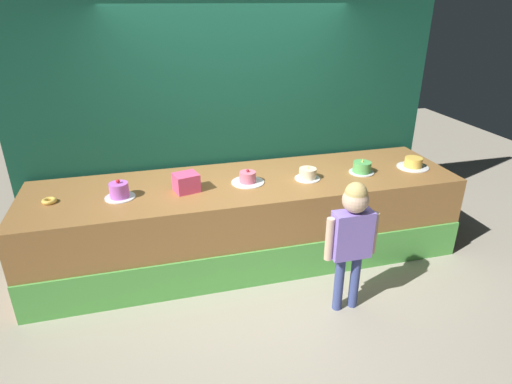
% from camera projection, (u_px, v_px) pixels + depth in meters
% --- Properties ---
extents(ground_plane, '(12.00, 12.00, 0.00)m').
position_uv_depth(ground_plane, '(261.00, 284.00, 4.19)').
color(ground_plane, '#ADA38E').
extents(stage_platform, '(4.32, 1.14, 0.87)m').
position_uv_depth(stage_platform, '(247.00, 219.00, 4.50)').
color(stage_platform, '#9E6B38').
rests_on(stage_platform, ground_plane).
extents(curtain_backdrop, '(4.61, 0.08, 3.11)m').
position_uv_depth(curtain_backdrop, '(231.00, 99.00, 4.62)').
color(curtain_backdrop, '#144C38').
rests_on(curtain_backdrop, ground_plane).
extents(child_figure, '(0.47, 0.22, 1.22)m').
position_uv_depth(child_figure, '(352.00, 230.00, 3.56)').
color(child_figure, '#3F4C8C').
rests_on(child_figure, ground_plane).
extents(pink_box, '(0.26, 0.24, 0.17)m').
position_uv_depth(pink_box, '(186.00, 183.00, 4.06)').
color(pink_box, '#F54F82').
rests_on(pink_box, stage_platform).
extents(donut, '(0.13, 0.13, 0.04)m').
position_uv_depth(donut, '(49.00, 201.00, 3.86)').
color(donut, '#F2BF4C').
rests_on(donut, stage_platform).
extents(cake_far_left, '(0.28, 0.28, 0.18)m').
position_uv_depth(cake_far_left, '(119.00, 191.00, 3.93)').
color(cake_far_left, white).
rests_on(cake_far_left, stage_platform).
extents(cake_left, '(0.33, 0.33, 0.14)m').
position_uv_depth(cake_left, '(248.00, 178.00, 4.26)').
color(cake_left, white).
rests_on(cake_left, stage_platform).
extents(cake_center, '(0.26, 0.26, 0.14)m').
position_uv_depth(cake_center, '(308.00, 174.00, 4.35)').
color(cake_center, white).
rests_on(cake_center, stage_platform).
extents(cake_right, '(0.26, 0.26, 0.16)m').
position_uv_depth(cake_right, '(362.00, 168.00, 4.51)').
color(cake_right, silver).
rests_on(cake_right, stage_platform).
extents(cake_far_right, '(0.34, 0.34, 0.11)m').
position_uv_depth(cake_far_right, '(413.00, 163.00, 4.65)').
color(cake_far_right, white).
rests_on(cake_far_right, stage_platform).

